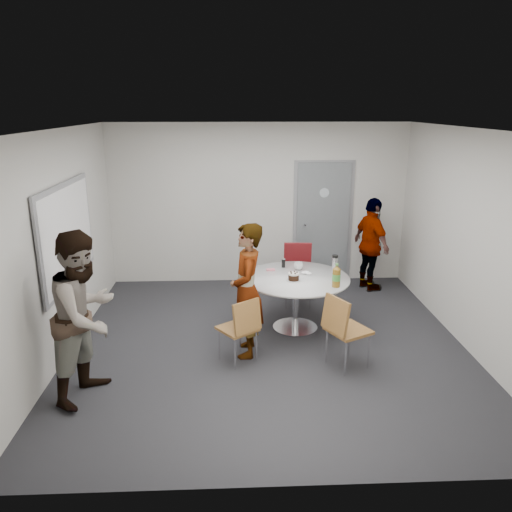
{
  "coord_description": "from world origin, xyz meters",
  "views": [
    {
      "loc": [
        -0.41,
        -5.81,
        2.97
      ],
      "look_at": [
        -0.15,
        0.25,
        1.12
      ],
      "focal_mm": 35.0,
      "sensor_mm": 36.0,
      "label": 1
    }
  ],
  "objects_px": {
    "door": "(323,223)",
    "person_right": "(371,245)",
    "whiteboard": "(67,234)",
    "person_left": "(85,316)",
    "chair_far": "(298,267)",
    "person_main": "(247,291)",
    "chair_near_right": "(343,325)",
    "chair_near_left": "(242,325)",
    "table": "(298,284)"
  },
  "relations": [
    {
      "from": "chair_near_left",
      "to": "person_left",
      "type": "bearing_deg",
      "value": 162.94
    },
    {
      "from": "whiteboard",
      "to": "chair_far",
      "type": "relative_size",
      "value": 2.03
    },
    {
      "from": "whiteboard",
      "to": "chair_near_right",
      "type": "height_order",
      "value": "whiteboard"
    },
    {
      "from": "chair_far",
      "to": "chair_near_left",
      "type": "bearing_deg",
      "value": 69.0
    },
    {
      "from": "whiteboard",
      "to": "person_main",
      "type": "relative_size",
      "value": 1.15
    },
    {
      "from": "chair_near_right",
      "to": "person_left",
      "type": "distance_m",
      "value": 2.82
    },
    {
      "from": "whiteboard",
      "to": "chair_far",
      "type": "xyz_separation_m",
      "value": [
        3.01,
        1.24,
        -0.88
      ]
    },
    {
      "from": "table",
      "to": "person_main",
      "type": "xyz_separation_m",
      "value": [
        -0.71,
        -0.68,
        0.18
      ]
    },
    {
      "from": "chair_near_left",
      "to": "person_right",
      "type": "bearing_deg",
      "value": 11.17
    },
    {
      "from": "whiteboard",
      "to": "person_right",
      "type": "bearing_deg",
      "value": 22.24
    },
    {
      "from": "door",
      "to": "whiteboard",
      "type": "height_order",
      "value": "door"
    },
    {
      "from": "chair_far",
      "to": "person_main",
      "type": "xyz_separation_m",
      "value": [
        -0.82,
        -1.64,
        0.25
      ]
    },
    {
      "from": "whiteboard",
      "to": "chair_near_left",
      "type": "bearing_deg",
      "value": -17.38
    },
    {
      "from": "chair_near_left",
      "to": "chair_far",
      "type": "xyz_separation_m",
      "value": [
        0.9,
        1.9,
        0.07
      ]
    },
    {
      "from": "person_main",
      "to": "chair_near_left",
      "type": "bearing_deg",
      "value": -15.06
    },
    {
      "from": "person_left",
      "to": "person_right",
      "type": "height_order",
      "value": "person_left"
    },
    {
      "from": "chair_near_right",
      "to": "person_left",
      "type": "bearing_deg",
      "value": -108.98
    },
    {
      "from": "door",
      "to": "person_main",
      "type": "distance_m",
      "value": 3.03
    },
    {
      "from": "chair_near_left",
      "to": "person_right",
      "type": "height_order",
      "value": "person_right"
    },
    {
      "from": "table",
      "to": "whiteboard",
      "type": "bearing_deg",
      "value": -174.62
    },
    {
      "from": "door",
      "to": "chair_far",
      "type": "bearing_deg",
      "value": -117.71
    },
    {
      "from": "chair_near_right",
      "to": "table",
      "type": "bearing_deg",
      "value": 171.25
    },
    {
      "from": "door",
      "to": "whiteboard",
      "type": "xyz_separation_m",
      "value": [
        -3.56,
        -2.28,
        0.42
      ]
    },
    {
      "from": "chair_far",
      "to": "person_left",
      "type": "xyz_separation_m",
      "value": [
        -2.5,
        -2.48,
        0.33
      ]
    },
    {
      "from": "person_main",
      "to": "chair_near_right",
      "type": "bearing_deg",
      "value": 69.82
    },
    {
      "from": "whiteboard",
      "to": "table",
      "type": "distance_m",
      "value": 3.02
    },
    {
      "from": "chair_near_right",
      "to": "person_main",
      "type": "distance_m",
      "value": 1.2
    },
    {
      "from": "door",
      "to": "person_right",
      "type": "xyz_separation_m",
      "value": [
        0.72,
        -0.53,
        -0.25
      ]
    },
    {
      "from": "chair_near_left",
      "to": "person_right",
      "type": "xyz_separation_m",
      "value": [
        2.17,
        2.41,
        0.27
      ]
    },
    {
      "from": "person_left",
      "to": "whiteboard",
      "type": "bearing_deg",
      "value": 42.84
    },
    {
      "from": "person_right",
      "to": "person_left",
      "type": "bearing_deg",
      "value": 110.4
    },
    {
      "from": "person_left",
      "to": "person_main",
      "type": "bearing_deg",
      "value": -43.05
    },
    {
      "from": "whiteboard",
      "to": "table",
      "type": "xyz_separation_m",
      "value": [
        2.9,
        0.27,
        -0.8
      ]
    },
    {
      "from": "table",
      "to": "person_right",
      "type": "bearing_deg",
      "value": 46.91
    },
    {
      "from": "table",
      "to": "chair_near_right",
      "type": "distance_m",
      "value": 1.16
    },
    {
      "from": "person_left",
      "to": "table",
      "type": "bearing_deg",
      "value": -37.13
    },
    {
      "from": "door",
      "to": "person_main",
      "type": "relative_size",
      "value": 1.28
    },
    {
      "from": "chair_near_right",
      "to": "person_main",
      "type": "relative_size",
      "value": 0.54
    },
    {
      "from": "whiteboard",
      "to": "person_left",
      "type": "xyz_separation_m",
      "value": [
        0.51,
        -1.24,
        -0.55
      ]
    },
    {
      "from": "door",
      "to": "person_right",
      "type": "distance_m",
      "value": 0.93
    },
    {
      "from": "person_main",
      "to": "person_right",
      "type": "relative_size",
      "value": 1.07
    },
    {
      "from": "whiteboard",
      "to": "person_right",
      "type": "xyz_separation_m",
      "value": [
        4.28,
        1.75,
        -0.68
      ]
    },
    {
      "from": "door",
      "to": "person_main",
      "type": "bearing_deg",
      "value": -117.05
    },
    {
      "from": "chair_near_left",
      "to": "whiteboard",
      "type": "bearing_deg",
      "value": 125.71
    },
    {
      "from": "door",
      "to": "table",
      "type": "bearing_deg",
      "value": -108.23
    },
    {
      "from": "table",
      "to": "chair_near_right",
      "type": "height_order",
      "value": "table"
    },
    {
      "from": "chair_far",
      "to": "person_right",
      "type": "height_order",
      "value": "person_right"
    },
    {
      "from": "chair_near_left",
      "to": "person_left",
      "type": "xyz_separation_m",
      "value": [
        -1.6,
        -0.58,
        0.4
      ]
    },
    {
      "from": "chair_near_left",
      "to": "person_right",
      "type": "distance_m",
      "value": 3.25
    },
    {
      "from": "chair_near_right",
      "to": "person_left",
      "type": "xyz_separation_m",
      "value": [
        -2.76,
        -0.42,
        0.35
      ]
    }
  ]
}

